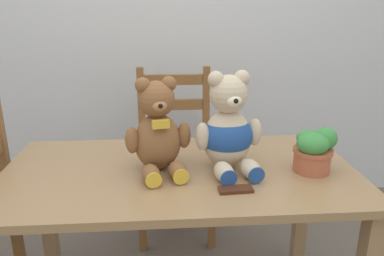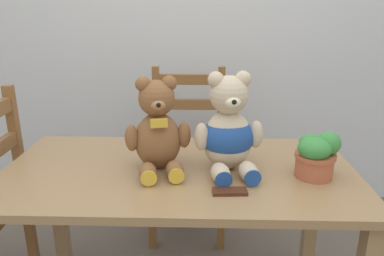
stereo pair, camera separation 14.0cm
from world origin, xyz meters
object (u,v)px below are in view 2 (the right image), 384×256
(teddy_bear_right, at_px, (228,132))
(chocolate_bar, at_px, (230,191))
(wooden_chair_behind, at_px, (188,154))
(teddy_bear_left, at_px, (158,130))
(potted_plant, at_px, (316,155))

(teddy_bear_right, distance_m, chocolate_bar, 0.24)
(wooden_chair_behind, distance_m, teddy_bear_left, 0.83)
(teddy_bear_right, bearing_deg, wooden_chair_behind, -85.61)
(teddy_bear_right, bearing_deg, chocolate_bar, 79.25)
(wooden_chair_behind, height_order, potted_plant, wooden_chair_behind)
(wooden_chair_behind, height_order, teddy_bear_left, teddy_bear_left)
(teddy_bear_left, distance_m, potted_plant, 0.58)
(teddy_bear_left, bearing_deg, teddy_bear_right, 168.92)
(teddy_bear_left, height_order, teddy_bear_right, teddy_bear_right)
(teddy_bear_left, height_order, potted_plant, teddy_bear_left)
(teddy_bear_left, relative_size, teddy_bear_right, 0.95)
(wooden_chair_behind, relative_size, chocolate_bar, 8.45)
(wooden_chair_behind, relative_size, teddy_bear_left, 2.75)
(potted_plant, distance_m, chocolate_bar, 0.35)
(potted_plant, xyz_separation_m, chocolate_bar, (-0.32, -0.14, -0.08))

